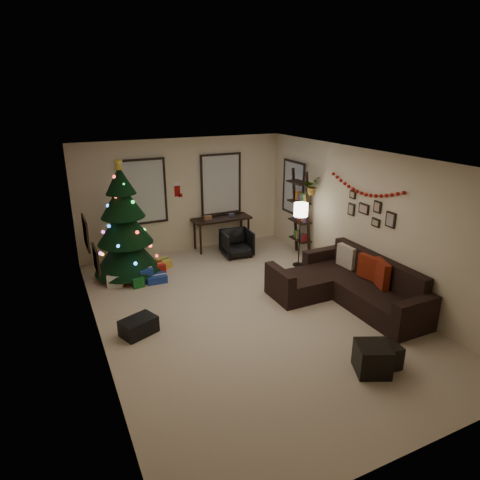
# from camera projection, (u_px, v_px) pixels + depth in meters

# --- Properties ---
(floor) EXTENTS (7.00, 7.00, 0.00)m
(floor) POSITION_uv_depth(u_px,v_px,m) (249.00, 312.00, 7.46)
(floor) COLOR #BEA990
(floor) RESTS_ON ground
(ceiling) EXTENTS (7.00, 7.00, 0.00)m
(ceiling) POSITION_uv_depth(u_px,v_px,m) (251.00, 159.00, 6.56)
(ceiling) COLOR white
(ceiling) RESTS_ON floor
(wall_back) EXTENTS (5.00, 0.00, 5.00)m
(wall_back) POSITION_uv_depth(u_px,v_px,m) (184.00, 196.00, 9.98)
(wall_back) COLOR beige
(wall_back) RESTS_ON floor
(wall_front) EXTENTS (5.00, 0.00, 5.00)m
(wall_front) POSITION_uv_depth(u_px,v_px,m) (415.00, 350.00, 4.03)
(wall_front) COLOR beige
(wall_front) RESTS_ON floor
(wall_left) EXTENTS (0.00, 7.00, 7.00)m
(wall_left) POSITION_uv_depth(u_px,v_px,m) (93.00, 266.00, 5.99)
(wall_left) COLOR beige
(wall_left) RESTS_ON floor
(wall_right) EXTENTS (0.00, 7.00, 7.00)m
(wall_right) POSITION_uv_depth(u_px,v_px,m) (367.00, 222.00, 8.02)
(wall_right) COLOR beige
(wall_right) RESTS_ON floor
(window_back_left) EXTENTS (1.05, 0.06, 1.50)m
(window_back_left) POSITION_uv_depth(u_px,v_px,m) (143.00, 192.00, 9.51)
(window_back_left) COLOR #728CB2
(window_back_left) RESTS_ON wall_back
(window_back_right) EXTENTS (1.05, 0.06, 1.50)m
(window_back_right) POSITION_uv_depth(u_px,v_px,m) (221.00, 184.00, 10.28)
(window_back_right) COLOR #728CB2
(window_back_right) RESTS_ON wall_back
(window_right_wall) EXTENTS (0.06, 0.90, 1.30)m
(window_right_wall) POSITION_uv_depth(u_px,v_px,m) (294.00, 188.00, 10.13)
(window_right_wall) COLOR #728CB2
(window_right_wall) RESTS_ON wall_right
(christmas_tree) EXTENTS (1.36, 1.36, 2.53)m
(christmas_tree) POSITION_uv_depth(u_px,v_px,m) (125.00, 229.00, 8.57)
(christmas_tree) COLOR black
(christmas_tree) RESTS_ON floor
(presents) EXTENTS (1.50, 1.17, 0.30)m
(presents) POSITION_uv_depth(u_px,v_px,m) (139.00, 273.00, 8.81)
(presents) COLOR maroon
(presents) RESTS_ON floor
(sofa) EXTENTS (1.84, 2.68, 0.86)m
(sofa) POSITION_uv_depth(u_px,v_px,m) (348.00, 287.00, 7.79)
(sofa) COLOR black
(sofa) RESTS_ON floor
(pillow_red_a) EXTENTS (0.27, 0.49, 0.47)m
(pillow_red_a) POSITION_uv_depth(u_px,v_px,m) (381.00, 274.00, 7.47)
(pillow_red_a) COLOR maroon
(pillow_red_a) RESTS_ON sofa
(pillow_red_b) EXTENTS (0.19, 0.45, 0.44)m
(pillow_red_b) POSITION_uv_depth(u_px,v_px,m) (369.00, 267.00, 7.73)
(pillow_red_b) COLOR maroon
(pillow_red_b) RESTS_ON sofa
(pillow_cream) EXTENTS (0.16, 0.44, 0.43)m
(pillow_cream) POSITION_uv_depth(u_px,v_px,m) (346.00, 256.00, 8.28)
(pillow_cream) COLOR #C0AF9C
(pillow_cream) RESTS_ON sofa
(ottoman_near) EXTENTS (0.59, 0.59, 0.42)m
(ottoman_near) POSITION_uv_depth(u_px,v_px,m) (372.00, 359.00, 5.80)
(ottoman_near) COLOR black
(ottoman_near) RESTS_ON floor
(ottoman_far) EXTENTS (0.40, 0.40, 0.34)m
(ottoman_far) POSITION_uv_depth(u_px,v_px,m) (385.00, 355.00, 5.95)
(ottoman_far) COLOR black
(ottoman_far) RESTS_ON floor
(desk) EXTENTS (1.44, 0.52, 0.78)m
(desk) POSITION_uv_depth(u_px,v_px,m) (222.00, 221.00, 10.31)
(desk) COLOR black
(desk) RESTS_ON floor
(desk_chair) EXTENTS (0.66, 0.62, 0.63)m
(desk_chair) POSITION_uv_depth(u_px,v_px,m) (237.00, 243.00, 9.93)
(desk_chair) COLOR black
(desk_chair) RESTS_ON floor
(bookshelf) EXTENTS (0.30, 0.60, 2.05)m
(bookshelf) POSITION_uv_depth(u_px,v_px,m) (300.00, 215.00, 9.73)
(bookshelf) COLOR black
(bookshelf) RESTS_ON floor
(potted_plant) EXTENTS (0.58, 0.57, 0.48)m
(potted_plant) POSITION_uv_depth(u_px,v_px,m) (312.00, 183.00, 9.13)
(potted_plant) COLOR #4C4C4C
(potted_plant) RESTS_ON bookshelf
(floor_lamp) EXTENTS (0.30, 0.30, 1.44)m
(floor_lamp) POSITION_uv_depth(u_px,v_px,m) (301.00, 214.00, 9.07)
(floor_lamp) COLOR black
(floor_lamp) RESTS_ON floor
(art_map) EXTENTS (0.04, 0.60, 0.50)m
(art_map) POSITION_uv_depth(u_px,v_px,m) (86.00, 233.00, 6.67)
(art_map) COLOR black
(art_map) RESTS_ON wall_left
(art_abstract) EXTENTS (0.04, 0.45, 0.35)m
(art_abstract) POSITION_uv_depth(u_px,v_px,m) (96.00, 259.00, 5.70)
(art_abstract) COLOR black
(art_abstract) RESTS_ON wall_left
(gallery) EXTENTS (0.03, 1.25, 0.54)m
(gallery) POSITION_uv_depth(u_px,v_px,m) (370.00, 211.00, 7.88)
(gallery) COLOR black
(gallery) RESTS_ON wall_right
(garland) EXTENTS (0.08, 1.90, 0.30)m
(garland) POSITION_uv_depth(u_px,v_px,m) (364.00, 188.00, 7.88)
(garland) COLOR #A5140C
(garland) RESTS_ON wall_right
(stocking_left) EXTENTS (0.20, 0.05, 0.36)m
(stocking_left) POSITION_uv_depth(u_px,v_px,m) (177.00, 189.00, 9.88)
(stocking_left) COLOR #990F0C
(stocking_left) RESTS_ON wall_back
(stocking_right) EXTENTS (0.20, 0.05, 0.36)m
(stocking_right) POSITION_uv_depth(u_px,v_px,m) (190.00, 189.00, 10.06)
(stocking_right) COLOR #990F0C
(stocking_right) RESTS_ON wall_back
(storage_bin) EXTENTS (0.65, 0.55, 0.27)m
(storage_bin) POSITION_uv_depth(u_px,v_px,m) (139.00, 326.00, 6.75)
(storage_bin) COLOR black
(storage_bin) RESTS_ON floor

